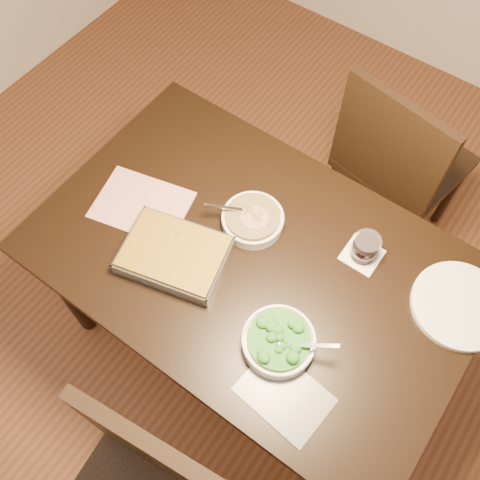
# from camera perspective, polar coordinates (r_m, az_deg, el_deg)

# --- Properties ---
(ground) EXTENTS (4.00, 4.00, 0.00)m
(ground) POSITION_cam_1_polar(r_m,az_deg,el_deg) (2.40, 1.06, -10.18)
(ground) COLOR #4F2816
(ground) RESTS_ON ground
(table) EXTENTS (1.40, 0.90, 0.75)m
(table) POSITION_cam_1_polar(r_m,az_deg,el_deg) (1.79, 1.39, -3.33)
(table) COLOR black
(table) RESTS_ON ground
(magazine_a) EXTENTS (0.35, 0.29, 0.01)m
(magazine_a) POSITION_cam_1_polar(r_m,az_deg,el_deg) (1.83, -10.42, 3.71)
(magazine_a) COLOR #AA3042
(magazine_a) RESTS_ON table
(magazine_b) EXTENTS (0.26, 0.20, 0.00)m
(magazine_b) POSITION_cam_1_polar(r_m,az_deg,el_deg) (1.56, 4.76, -16.12)
(magazine_b) COLOR #26252D
(magazine_b) RESTS_ON table
(coaster) EXTENTS (0.12, 0.12, 0.00)m
(coaster) POSITION_cam_1_polar(r_m,az_deg,el_deg) (1.75, 12.88, -1.55)
(coaster) COLOR white
(coaster) RESTS_ON table
(stew_bowl) EXTENTS (0.21, 0.21, 0.08)m
(stew_bowl) POSITION_cam_1_polar(r_m,az_deg,el_deg) (1.74, 1.37, 2.22)
(stew_bowl) COLOR white
(stew_bowl) RESTS_ON table
(broccoli_bowl) EXTENTS (0.23, 0.22, 0.08)m
(broccoli_bowl) POSITION_cam_1_polar(r_m,az_deg,el_deg) (1.57, 4.14, -10.71)
(broccoli_bowl) COLOR white
(broccoli_bowl) RESTS_ON table
(baking_dish) EXTENTS (0.37, 0.31, 0.06)m
(baking_dish) POSITION_cam_1_polar(r_m,az_deg,el_deg) (1.69, -6.99, -1.55)
(baking_dish) COLOR silver
(baking_dish) RESTS_ON table
(wine_tumbler) EXTENTS (0.09, 0.09, 0.09)m
(wine_tumbler) POSITION_cam_1_polar(r_m,az_deg,el_deg) (1.71, 13.21, -0.75)
(wine_tumbler) COLOR black
(wine_tumbler) RESTS_ON coaster
(dinner_plate) EXTENTS (0.29, 0.29, 0.02)m
(dinner_plate) POSITION_cam_1_polar(r_m,az_deg,el_deg) (1.76, 22.34, -6.47)
(dinner_plate) COLOR silver
(dinner_plate) RESTS_ON table
(chair_far) EXTENTS (0.52, 0.52, 0.96)m
(chair_far) POSITION_cam_1_polar(r_m,az_deg,el_deg) (2.27, 16.28, 8.03)
(chair_far) COLOR black
(chair_far) RESTS_ON ground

